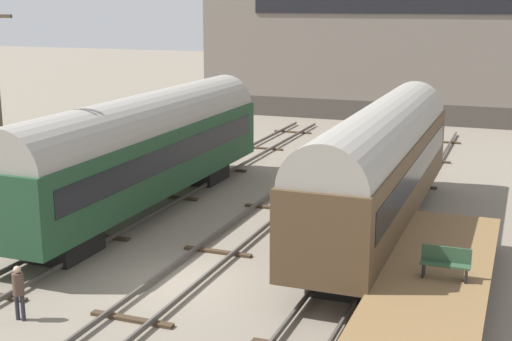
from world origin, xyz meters
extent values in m
plane|color=slate|center=(0.00, 0.00, 0.00)|extent=(200.00, 200.00, 0.00)
cube|color=#4C4742|center=(-5.69, 0.00, 0.18)|extent=(0.08, 60.00, 0.16)
cube|color=#4C4742|center=(-4.25, 0.00, 0.18)|extent=(0.08, 60.00, 0.16)
cube|color=#3D2D1E|center=(-4.97, 3.00, 0.05)|extent=(2.60, 0.24, 0.10)
cube|color=#3D2D1E|center=(-4.97, 9.00, 0.05)|extent=(2.60, 0.24, 0.10)
cube|color=#3D2D1E|center=(-4.97, 15.00, 0.05)|extent=(2.60, 0.24, 0.10)
cube|color=#3D2D1E|center=(-4.97, 21.00, 0.05)|extent=(2.60, 0.24, 0.10)
cube|color=#3D2D1E|center=(-4.97, 27.00, 0.05)|extent=(2.60, 0.24, 0.10)
cube|color=#4C4742|center=(-0.72, 0.00, 0.18)|extent=(0.08, 60.00, 0.16)
cube|color=#4C4742|center=(0.72, 0.00, 0.18)|extent=(0.08, 60.00, 0.16)
cube|color=#3D2D1E|center=(0.00, -3.00, 0.05)|extent=(2.60, 0.24, 0.10)
cube|color=#3D2D1E|center=(0.00, 3.00, 0.05)|extent=(2.60, 0.24, 0.10)
cube|color=#3D2D1E|center=(0.00, 9.00, 0.05)|extent=(2.60, 0.24, 0.10)
cube|color=#3D2D1E|center=(0.00, 15.00, 0.05)|extent=(2.60, 0.24, 0.10)
cube|color=#3D2D1E|center=(0.00, 21.00, 0.05)|extent=(2.60, 0.24, 0.10)
cube|color=#3D2D1E|center=(0.00, 27.00, 0.05)|extent=(2.60, 0.24, 0.10)
cube|color=#4C4742|center=(4.25, 0.00, 0.18)|extent=(0.08, 60.00, 0.16)
cube|color=#4C4742|center=(5.69, 0.00, 0.18)|extent=(0.08, 60.00, 0.16)
cube|color=#3D2D1E|center=(4.97, 3.00, 0.05)|extent=(2.60, 0.24, 0.10)
cube|color=#3D2D1E|center=(4.97, 9.00, 0.05)|extent=(2.60, 0.24, 0.10)
cube|color=#3D2D1E|center=(4.97, 15.00, 0.05)|extent=(2.60, 0.24, 0.10)
cube|color=#3D2D1E|center=(4.97, 21.00, 0.05)|extent=(2.60, 0.24, 0.10)
cube|color=#3D2D1E|center=(4.97, 27.00, 0.05)|extent=(2.60, 0.24, 0.10)
cube|color=black|center=(-4.97, 12.50, 0.50)|extent=(1.80, 2.40, 1.00)
cube|color=black|center=(-4.97, 0.84, 0.50)|extent=(1.80, 2.40, 1.00)
cube|color=#1E4228|center=(-4.97, 6.67, 2.33)|extent=(2.97, 17.93, 2.66)
cube|color=black|center=(-4.97, 6.67, 2.65)|extent=(3.01, 16.50, 0.96)
cylinder|color=gray|center=(-4.97, 6.67, 3.66)|extent=(2.83, 17.57, 2.83)
cube|color=black|center=(4.97, 12.58, 0.50)|extent=(1.80, 2.40, 1.00)
cube|color=black|center=(4.97, 1.60, 0.50)|extent=(1.80, 2.40, 1.00)
cube|color=#4C3823|center=(4.97, 7.09, 2.40)|extent=(2.83, 16.88, 2.79)
cube|color=black|center=(4.97, 7.09, 2.73)|extent=(2.87, 15.53, 1.00)
cylinder|color=gray|center=(4.97, 7.09, 3.79)|extent=(2.68, 16.55, 2.68)
cube|color=brown|center=(7.86, 1.44, 1.06)|extent=(3.15, 11.54, 0.10)
cylinder|color=brown|center=(6.44, 7.06, 0.51)|extent=(0.20, 0.20, 1.01)
cylinder|color=brown|center=(9.28, 7.06, 0.51)|extent=(0.20, 0.20, 1.01)
cylinder|color=brown|center=(6.44, 1.44, 0.51)|extent=(0.20, 0.20, 1.01)
cylinder|color=brown|center=(9.28, 1.44, 0.51)|extent=(0.20, 0.20, 1.01)
cube|color=#2D4C33|center=(8.18, 0.58, 1.54)|extent=(1.40, 0.40, 0.06)
cube|color=#2D4C33|center=(8.18, 0.75, 1.80)|extent=(1.40, 0.06, 0.45)
cube|color=black|center=(7.58, 0.58, 1.31)|extent=(0.06, 0.40, 0.40)
cube|color=black|center=(8.77, 0.58, 1.31)|extent=(0.06, 0.40, 0.40)
cylinder|color=#282833|center=(-3.08, -4.07, 0.39)|extent=(0.12, 0.12, 0.77)
cylinder|color=#282833|center=(-2.88, -4.07, 0.39)|extent=(0.12, 0.12, 0.77)
cylinder|color=#4C382D|center=(-2.98, -4.07, 1.10)|extent=(0.32, 0.32, 0.65)
sphere|color=tan|center=(-2.98, -4.07, 1.53)|extent=(0.21, 0.21, 0.21)
cube|color=#46403A|center=(0.36, 39.51, 0.78)|extent=(30.06, 12.12, 1.56)
cube|color=slate|center=(0.36, 39.51, 8.57)|extent=(30.06, 12.12, 14.02)
cube|color=black|center=(0.36, 33.40, 8.57)|extent=(21.05, 0.10, 1.20)
camera|label=1|loc=(9.96, -19.18, 8.83)|focal=50.00mm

